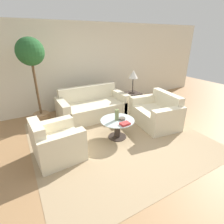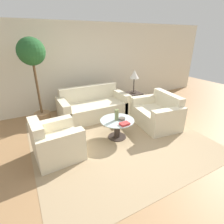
{
  "view_description": "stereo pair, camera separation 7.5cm",
  "coord_description": "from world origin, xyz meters",
  "px_view_note": "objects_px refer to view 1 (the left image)",
  "views": [
    {
      "loc": [
        -1.96,
        -2.34,
        2.18
      ],
      "look_at": [
        -0.12,
        0.93,
        0.55
      ],
      "focal_mm": 28.0,
      "sensor_mm": 36.0,
      "label": 1
    },
    {
      "loc": [
        -1.9,
        -2.38,
        2.18
      ],
      "look_at": [
        -0.12,
        0.93,
        0.55
      ],
      "focal_mm": 28.0,
      "sensor_mm": 36.0,
      "label": 2
    }
  ],
  "objects_px": {
    "loveseat": "(157,114)",
    "bowl": "(122,119)",
    "vase": "(117,115)",
    "book_stack": "(125,124)",
    "sofa_main": "(92,107)",
    "coffee_table": "(117,126)",
    "armchair": "(55,144)",
    "table_lamp": "(133,75)",
    "potted_plant": "(33,65)"
  },
  "relations": [
    {
      "from": "loveseat",
      "to": "bowl",
      "type": "relative_size",
      "value": 9.42
    },
    {
      "from": "sofa_main",
      "to": "loveseat",
      "type": "xyz_separation_m",
      "value": [
        1.3,
        -1.29,
        0.0
      ]
    },
    {
      "from": "vase",
      "to": "book_stack",
      "type": "relative_size",
      "value": 1.18
    },
    {
      "from": "coffee_table",
      "to": "vase",
      "type": "bearing_deg",
      "value": 149.98
    },
    {
      "from": "loveseat",
      "to": "coffee_table",
      "type": "relative_size",
      "value": 1.76
    },
    {
      "from": "armchair",
      "to": "loveseat",
      "type": "height_order",
      "value": "loveseat"
    },
    {
      "from": "vase",
      "to": "book_stack",
      "type": "distance_m",
      "value": 0.3
    },
    {
      "from": "armchair",
      "to": "table_lamp",
      "type": "distance_m",
      "value": 3.14
    },
    {
      "from": "coffee_table",
      "to": "vase",
      "type": "relative_size",
      "value": 3.07
    },
    {
      "from": "coffee_table",
      "to": "bowl",
      "type": "distance_m",
      "value": 0.21
    },
    {
      "from": "table_lamp",
      "to": "bowl",
      "type": "xyz_separation_m",
      "value": [
        -1.21,
        -1.31,
        -0.63
      ]
    },
    {
      "from": "table_lamp",
      "to": "potted_plant",
      "type": "bearing_deg",
      "value": 174.6
    },
    {
      "from": "armchair",
      "to": "vase",
      "type": "height_order",
      "value": "armchair"
    },
    {
      "from": "table_lamp",
      "to": "potted_plant",
      "type": "xyz_separation_m",
      "value": [
        -2.73,
        0.26,
        0.45
      ]
    },
    {
      "from": "bowl",
      "to": "book_stack",
      "type": "relative_size",
      "value": 0.67
    },
    {
      "from": "coffee_table",
      "to": "potted_plant",
      "type": "distance_m",
      "value": 2.44
    },
    {
      "from": "sofa_main",
      "to": "armchair",
      "type": "xyz_separation_m",
      "value": [
        -1.39,
        -1.43,
        0.01
      ]
    },
    {
      "from": "loveseat",
      "to": "coffee_table",
      "type": "distance_m",
      "value": 1.28
    },
    {
      "from": "table_lamp",
      "to": "book_stack",
      "type": "height_order",
      "value": "table_lamp"
    },
    {
      "from": "bowl",
      "to": "sofa_main",
      "type": "bearing_deg",
      "value": 95.23
    },
    {
      "from": "coffee_table",
      "to": "potted_plant",
      "type": "xyz_separation_m",
      "value": [
        -1.41,
        1.53,
        1.27
      ]
    },
    {
      "from": "armchair",
      "to": "vase",
      "type": "xyz_separation_m",
      "value": [
        1.4,
        0.06,
        0.28
      ]
    },
    {
      "from": "table_lamp",
      "to": "bowl",
      "type": "distance_m",
      "value": 1.89
    },
    {
      "from": "armchair",
      "to": "potted_plant",
      "type": "xyz_separation_m",
      "value": [
        -0.0,
        1.58,
        1.27
      ]
    },
    {
      "from": "sofa_main",
      "to": "table_lamp",
      "type": "xyz_separation_m",
      "value": [
        1.34,
        -0.1,
        0.82
      ]
    },
    {
      "from": "armchair",
      "to": "book_stack",
      "type": "height_order",
      "value": "armchair"
    },
    {
      "from": "coffee_table",
      "to": "book_stack",
      "type": "bearing_deg",
      "value": -86.11
    },
    {
      "from": "coffee_table",
      "to": "bowl",
      "type": "bearing_deg",
      "value": -21.34
    },
    {
      "from": "armchair",
      "to": "bowl",
      "type": "height_order",
      "value": "armchair"
    },
    {
      "from": "sofa_main",
      "to": "armchair",
      "type": "bearing_deg",
      "value": -134.12
    },
    {
      "from": "book_stack",
      "to": "potted_plant",
      "type": "bearing_deg",
      "value": 125.37
    },
    {
      "from": "potted_plant",
      "to": "vase",
      "type": "distance_m",
      "value": 2.29
    },
    {
      "from": "table_lamp",
      "to": "coffee_table",
      "type": "bearing_deg",
      "value": -136.02
    },
    {
      "from": "sofa_main",
      "to": "loveseat",
      "type": "distance_m",
      "value": 1.83
    },
    {
      "from": "vase",
      "to": "book_stack",
      "type": "xyz_separation_m",
      "value": [
        0.03,
        -0.29,
        -0.1
      ]
    },
    {
      "from": "bowl",
      "to": "vase",
      "type": "bearing_deg",
      "value": 157.67
    },
    {
      "from": "sofa_main",
      "to": "book_stack",
      "type": "distance_m",
      "value": 1.66
    },
    {
      "from": "sofa_main",
      "to": "potted_plant",
      "type": "relative_size",
      "value": 0.89
    },
    {
      "from": "sofa_main",
      "to": "bowl",
      "type": "bearing_deg",
      "value": -84.77
    },
    {
      "from": "loveseat",
      "to": "coffee_table",
      "type": "bearing_deg",
      "value": -79.31
    },
    {
      "from": "armchair",
      "to": "vase",
      "type": "distance_m",
      "value": 1.43
    },
    {
      "from": "sofa_main",
      "to": "table_lamp",
      "type": "height_order",
      "value": "table_lamp"
    },
    {
      "from": "bowl",
      "to": "coffee_table",
      "type": "bearing_deg",
      "value": 158.66
    },
    {
      "from": "sofa_main",
      "to": "bowl",
      "type": "relative_size",
      "value": 13.54
    },
    {
      "from": "table_lamp",
      "to": "armchair",
      "type": "bearing_deg",
      "value": -154.08
    },
    {
      "from": "potted_plant",
      "to": "bowl",
      "type": "bearing_deg",
      "value": -45.92
    },
    {
      "from": "armchair",
      "to": "potted_plant",
      "type": "distance_m",
      "value": 2.03
    },
    {
      "from": "vase",
      "to": "loveseat",
      "type": "bearing_deg",
      "value": 3.18
    },
    {
      "from": "vase",
      "to": "bowl",
      "type": "bearing_deg",
      "value": -22.33
    },
    {
      "from": "armchair",
      "to": "bowl",
      "type": "distance_m",
      "value": 1.53
    }
  ]
}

